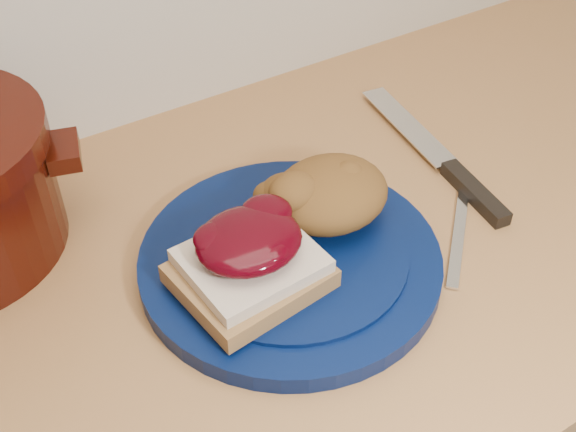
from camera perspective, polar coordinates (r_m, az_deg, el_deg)
plate at (r=0.72m, az=0.17°, el=-3.55°), size 0.31×0.31×0.02m
sandwich at (r=0.66m, az=-3.05°, el=-3.43°), size 0.14×0.13×0.06m
stuffing_mound at (r=0.73m, az=3.36°, el=1.77°), size 0.12×0.11×0.06m
chef_knife at (r=0.85m, az=13.07°, el=3.33°), size 0.06×0.29×0.02m
butter_knife at (r=0.78m, az=13.32°, el=-1.50°), size 0.12×0.11×0.00m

